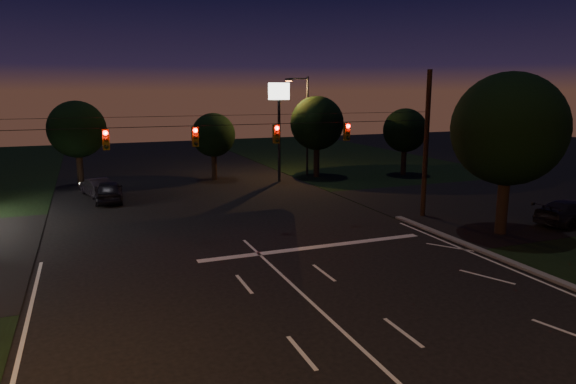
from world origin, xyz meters
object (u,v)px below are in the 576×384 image
car_oncoming_a (109,191)px  car_cross (572,212)px  utility_pole_right (422,216)px  tree_right_near (507,130)px  car_oncoming_b (97,187)px

car_oncoming_a → car_cross: bearing=149.9°
utility_pole_right → car_cross: size_ratio=1.77×
tree_right_near → car_oncoming_a: 26.11m
utility_pole_right → tree_right_near: size_ratio=1.03×
car_oncoming_b → utility_pole_right: bearing=127.1°
car_oncoming_a → car_oncoming_b: 2.79m
utility_pole_right → tree_right_near: 7.61m
utility_pole_right → car_oncoming_a: bearing=147.3°
utility_pole_right → car_cross: (6.86, -5.00, 0.74)m
utility_pole_right → car_oncoming_a: size_ratio=1.98×
car_oncoming_a → car_oncoming_b: car_oncoming_a is taller
tree_right_near → car_cross: bearing=-1.8°
car_oncoming_b → car_cross: 32.18m
tree_right_near → car_oncoming_a: bearing=140.1°
utility_pole_right → car_oncoming_b: 23.71m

